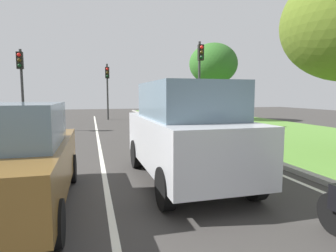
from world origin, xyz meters
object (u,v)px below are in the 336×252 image
at_px(car_suv_ahead, 185,131).
at_px(tree_roadside_far, 213,64).
at_px(traffic_light_far_median, 107,82).
at_px(car_sedan_left_lane, 13,159).
at_px(traffic_light_near_right, 200,70).
at_px(traffic_light_overhead_left, 21,75).

xyz_separation_m(car_suv_ahead, tree_roadside_far, (7.11, 14.54, 3.19)).
bearing_deg(traffic_light_far_median, car_sedan_left_lane, -98.12).
distance_m(car_sedan_left_lane, tree_roadside_far, 18.97).
height_order(car_sedan_left_lane, traffic_light_near_right, traffic_light_near_right).
height_order(traffic_light_near_right, traffic_light_overhead_left, traffic_light_near_right).
xyz_separation_m(car_sedan_left_lane, traffic_light_overhead_left, (-2.30, 11.88, 2.14)).
distance_m(car_suv_ahead, traffic_light_overhead_left, 12.51).
bearing_deg(car_suv_ahead, traffic_light_far_median, 91.72).
xyz_separation_m(car_sedan_left_lane, tree_roadside_far, (10.48, 15.44, 3.44)).
distance_m(car_suv_ahead, traffic_light_far_median, 17.58).
bearing_deg(car_suv_ahead, tree_roadside_far, 63.19).
bearing_deg(traffic_light_far_median, traffic_light_overhead_left, -127.22).
bearing_deg(car_suv_ahead, traffic_light_near_right, 66.18).
relative_size(car_suv_ahead, traffic_light_near_right, 0.89).
relative_size(traffic_light_near_right, traffic_light_far_median, 1.14).
bearing_deg(tree_roadside_far, car_sedan_left_lane, -124.18).
bearing_deg(traffic_light_near_right, car_sedan_left_lane, -125.24).
xyz_separation_m(car_suv_ahead, car_sedan_left_lane, (-3.37, -0.90, -0.25)).
height_order(car_sedan_left_lane, traffic_light_far_median, traffic_light_far_median).
relative_size(traffic_light_overhead_left, traffic_light_far_median, 0.99).
xyz_separation_m(traffic_light_overhead_left, traffic_light_far_median, (4.92, 6.48, -0.03)).
height_order(traffic_light_near_right, tree_roadside_far, tree_roadside_far).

